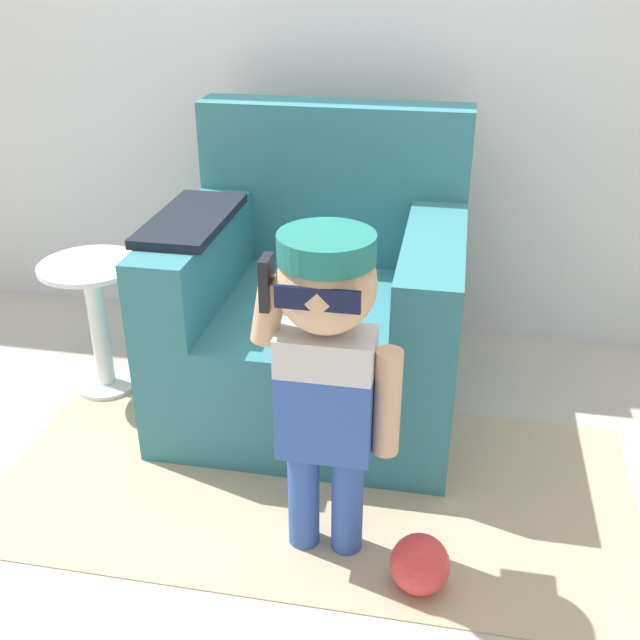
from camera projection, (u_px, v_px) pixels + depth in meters
The scene contains 7 objects.
ground_plane at pixel (294, 415), 2.71m from camera, with size 10.00×10.00×0.00m, color #ADA89E.
wall_back at pixel (336, 10), 2.83m from camera, with size 10.00×0.05×2.60m.
armchair at pixel (318, 307), 2.69m from camera, with size 1.01×0.95×1.02m.
person_child at pixel (327, 353), 1.85m from camera, with size 0.38×0.29×0.94m.
side_table at pixel (97, 314), 2.75m from camera, with size 0.37×0.37×0.51m.
rug at pixel (313, 483), 2.37m from camera, with size 1.97×0.96×0.01m.
toy_ball at pixel (420, 564), 1.96m from camera, with size 0.16×0.16×0.16m.
Camera 1 is at (0.51, -2.20, 1.55)m, focal length 42.00 mm.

